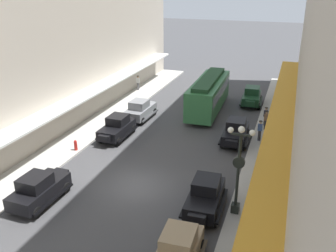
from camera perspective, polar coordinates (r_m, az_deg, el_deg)
The scene contains 17 objects.
ground_plane at distance 23.73m, azimuth -4.82°, elevation -9.20°, with size 200.00×200.00×0.00m, color #424244.
sidewalk_left at distance 27.30m, azimuth -19.48°, elevation -5.89°, with size 3.00×60.00×0.15m, color #B7B5AD.
sidewalk_right at distance 22.14m, azimuth 13.66°, elevation -12.12°, with size 3.00×60.00×0.15m, color #B7B5AD.
parked_car_0 at distance 29.71m, azimuth 10.48°, elevation -0.78°, with size 2.22×4.29×1.84m.
parked_car_1 at distance 30.33m, azimuth -7.96°, elevation -0.13°, with size 2.16×4.27×1.84m.
parked_car_2 at distance 17.27m, azimuth 1.46°, elevation -18.97°, with size 2.31×4.32×1.84m.
parked_car_3 at distance 22.84m, azimuth -19.47°, elevation -9.12°, with size 2.21×4.29×1.84m.
parked_car_4 at distance 34.20m, azimuth -4.34°, elevation 2.62°, with size 2.25×4.30×1.84m.
parked_car_5 at distance 39.06m, azimuth 12.92°, elevation 4.60°, with size 2.29×4.31×1.84m.
parked_car_6 at distance 21.10m, azimuth 5.82°, elevation -10.58°, with size 2.29×4.31×1.84m.
streetcar at distance 35.98m, azimuth 6.36°, elevation 5.14°, with size 2.78×9.67×3.46m.
lamp_post_with_clock at distance 19.88m, azimuth 10.93°, elevation -6.26°, with size 1.42×0.44×5.16m.
fire_hydrant at distance 28.57m, azimuth -14.19°, elevation -2.89°, with size 0.24×0.24×0.82m.
pedestrian_0 at distance 42.90m, azimuth -4.69°, elevation 6.74°, with size 0.36×0.28×1.67m.
pedestrian_1 at distance 33.29m, azimuth 14.95°, elevation 1.48°, with size 0.36×0.28×1.67m.
pedestrian_2 at distance 32.37m, azimuth 15.02°, elevation 0.88°, with size 0.36×0.28×1.67m.
pedestrian_3 at distance 30.06m, azimuth 14.11°, elevation -0.67°, with size 0.36×0.28×1.67m.
Camera 1 is at (8.50, -18.45, 12.27)m, focal length 39.14 mm.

